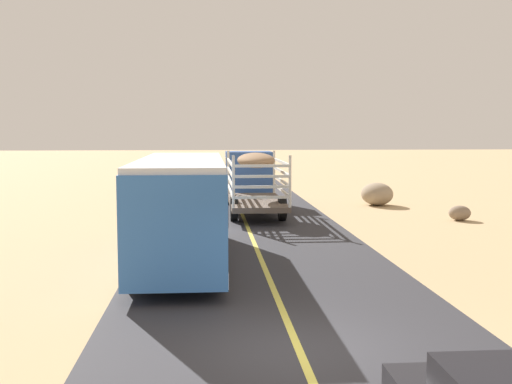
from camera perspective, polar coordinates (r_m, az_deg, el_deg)
ground_plane at (r=12.14m, az=3.86°, el=-14.04°), size 240.00×240.00×0.00m
road_surface at (r=12.13m, az=3.86°, el=-14.00°), size 8.00×120.00×0.02m
road_centre_line at (r=12.13m, az=3.86°, el=-13.95°), size 0.16×117.60×0.00m
livestock_truck at (r=32.69m, az=-0.44°, el=1.59°), size 2.53×9.70×3.02m
bus at (r=19.35m, az=-6.73°, el=-1.36°), size 2.54×10.00×3.21m
car_far at (r=53.13m, az=-1.69°, el=1.94°), size 1.80×4.40×1.46m
boulder_near_shoulder at (r=34.97m, az=10.91°, el=-0.18°), size 1.71×2.10×1.24m
boulder_mid_field at (r=30.04m, az=17.97°, el=-1.82°), size 0.99×0.87×0.68m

